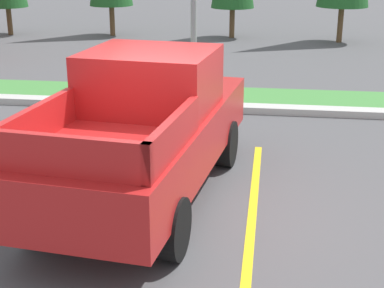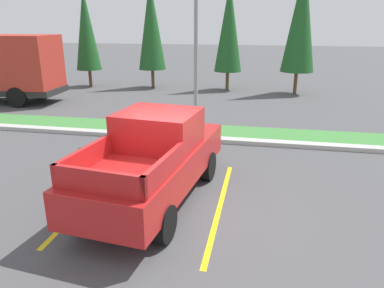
# 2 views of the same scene
# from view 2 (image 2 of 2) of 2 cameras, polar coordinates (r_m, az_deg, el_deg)

# --- Properties ---
(ground_plane) EXTENTS (120.00, 120.00, 0.00)m
(ground_plane) POSITION_cam_2_polar(r_m,az_deg,el_deg) (8.54, -2.17, -9.90)
(ground_plane) COLOR #4C4C4F
(parking_line_near) EXTENTS (0.12, 4.80, 0.01)m
(parking_line_near) POSITION_cam_2_polar(r_m,az_deg,el_deg) (9.48, -14.75, -7.50)
(parking_line_near) COLOR yellow
(parking_line_near) RESTS_ON ground
(parking_line_far) EXTENTS (0.12, 4.80, 0.01)m
(parking_line_far) POSITION_cam_2_polar(r_m,az_deg,el_deg) (8.66, 4.36, -9.49)
(parking_line_far) COLOR yellow
(parking_line_far) RESTS_ON ground
(curb_strip) EXTENTS (56.00, 0.40, 0.15)m
(curb_strip) POSITION_cam_2_polar(r_m,az_deg,el_deg) (13.05, 2.86, 0.72)
(curb_strip) COLOR #B2B2AD
(curb_strip) RESTS_ON ground
(grass_median) EXTENTS (56.00, 1.80, 0.06)m
(grass_median) POSITION_cam_2_polar(r_m,az_deg,el_deg) (14.10, 3.52, 1.89)
(grass_median) COLOR #42843D
(grass_median) RESTS_ON ground
(pickup_truck_main) EXTENTS (2.50, 5.41, 2.10)m
(pickup_truck_main) POSITION_cam_2_polar(r_m,az_deg,el_deg) (8.57, -5.74, -2.23)
(pickup_truck_main) COLOR black
(pickup_truck_main) RESTS_ON ground
(street_light) EXTENTS (0.24, 1.49, 6.60)m
(street_light) POSITION_cam_2_polar(r_m,az_deg,el_deg) (13.27, 0.49, 17.60)
(street_light) COLOR gray
(street_light) RESTS_ON ground
(cypress_tree_leftmost) EXTENTS (1.57, 1.57, 6.05)m
(cypress_tree_leftmost) POSITION_cam_2_polar(r_m,az_deg,el_deg) (24.82, -16.10, 16.70)
(cypress_tree_leftmost) COLOR brown
(cypress_tree_leftmost) RESTS_ON ground
(cypress_tree_left_inner) EXTENTS (1.69, 1.69, 6.49)m
(cypress_tree_left_inner) POSITION_cam_2_polar(r_m,az_deg,el_deg) (23.61, -6.36, 17.87)
(cypress_tree_left_inner) COLOR brown
(cypress_tree_left_inner) RESTS_ON ground
(cypress_tree_center) EXTENTS (1.65, 1.65, 6.34)m
(cypress_tree_center) POSITION_cam_2_polar(r_m,az_deg,el_deg) (22.77, 5.74, 17.63)
(cypress_tree_center) COLOR brown
(cypress_tree_center) RESTS_ON ground
(cypress_tree_right_inner) EXTENTS (1.87, 1.87, 7.19)m
(cypress_tree_right_inner) POSITION_cam_2_polar(r_m,az_deg,el_deg) (22.17, 16.57, 18.28)
(cypress_tree_right_inner) COLOR brown
(cypress_tree_right_inner) RESTS_ON ground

